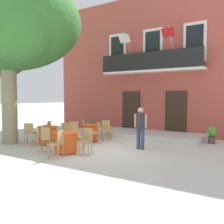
# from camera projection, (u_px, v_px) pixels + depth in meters

# --- Properties ---
(ground_plane) EXTENTS (120.00, 120.00, 0.00)m
(ground_plane) POSITION_uv_depth(u_px,v_px,m) (99.00, 150.00, 9.91)
(ground_plane) COLOR silver
(building_facade) EXTENTS (13.00, 5.09, 7.50)m
(building_facade) POSITION_uv_depth(u_px,v_px,m) (167.00, 68.00, 15.55)
(building_facade) COLOR #B24C42
(building_facade) RESTS_ON ground
(entrance_step_platform) EXTENTS (5.98, 2.34, 0.25)m
(entrance_step_platform) POSITION_uv_depth(u_px,v_px,m) (142.00, 134.00, 13.14)
(entrance_step_platform) COLOR silver
(entrance_step_platform) RESTS_ON ground
(plane_tree) EXTENTS (6.58, 5.78, 6.97)m
(plane_tree) POSITION_uv_depth(u_px,v_px,m) (7.00, 29.00, 11.13)
(plane_tree) COLOR gray
(plane_tree) RESTS_ON ground
(cafe_table_near_tree) EXTENTS (0.86, 0.86, 0.76)m
(cafe_table_near_tree) POSITION_uv_depth(u_px,v_px,m) (48.00, 135.00, 11.11)
(cafe_table_near_tree) COLOR #EA561E
(cafe_table_near_tree) RESTS_ON ground
(cafe_chair_near_tree_0) EXTENTS (0.54, 0.54, 0.91)m
(cafe_chair_near_tree_0) POSITION_uv_depth(u_px,v_px,m) (51.00, 130.00, 11.86)
(cafe_chair_near_tree_0) COLOR tan
(cafe_chair_near_tree_0) RESTS_ON ground
(cafe_chair_near_tree_1) EXTENTS (0.55, 0.55, 0.91)m
(cafe_chair_near_tree_1) POSITION_uv_depth(u_px,v_px,m) (29.00, 132.00, 11.04)
(cafe_chair_near_tree_1) COLOR tan
(cafe_chair_near_tree_1) RESTS_ON ground
(cafe_chair_near_tree_2) EXTENTS (0.54, 0.54, 0.91)m
(cafe_chair_near_tree_2) POSITION_uv_depth(u_px,v_px,m) (43.00, 134.00, 10.35)
(cafe_chair_near_tree_2) COLOR tan
(cafe_chair_near_tree_2) RESTS_ON ground
(cafe_chair_near_tree_3) EXTENTS (0.53, 0.53, 0.91)m
(cafe_chair_near_tree_3) POSITION_uv_depth(u_px,v_px,m) (65.00, 132.00, 11.07)
(cafe_chair_near_tree_3) COLOR tan
(cafe_chair_near_tree_3) RESTS_ON ground
(cafe_table_middle) EXTENTS (0.86, 0.86, 0.76)m
(cafe_table_middle) POSITION_uv_depth(u_px,v_px,m) (90.00, 132.00, 11.98)
(cafe_table_middle) COLOR #EA561E
(cafe_table_middle) RESTS_ON ground
(cafe_chair_middle_0) EXTENTS (0.56, 0.56, 0.91)m
(cafe_chair_middle_0) POSITION_uv_depth(u_px,v_px,m) (85.00, 127.00, 12.66)
(cafe_chair_middle_0) COLOR tan
(cafe_chair_middle_0) RESTS_ON ground
(cafe_chair_middle_1) EXTENTS (0.57, 0.57, 0.91)m
(cafe_chair_middle_1) POSITION_uv_depth(u_px,v_px,m) (74.00, 130.00, 11.75)
(cafe_chair_middle_1) COLOR tan
(cafe_chair_middle_1) RESTS_ON ground
(cafe_chair_middle_2) EXTENTS (0.56, 0.56, 0.91)m
(cafe_chair_middle_2) POSITION_uv_depth(u_px,v_px,m) (96.00, 131.00, 11.28)
(cafe_chair_middle_2) COLOR tan
(cafe_chair_middle_2) RESTS_ON ground
(cafe_chair_middle_3) EXTENTS (0.57, 0.57, 0.91)m
(cafe_chair_middle_3) POSITION_uv_depth(u_px,v_px,m) (106.00, 129.00, 12.20)
(cafe_chair_middle_3) COLOR tan
(cafe_chair_middle_3) RESTS_ON ground
(cafe_table_front) EXTENTS (0.86, 0.86, 0.76)m
(cafe_table_front) POSITION_uv_depth(u_px,v_px,m) (66.00, 142.00, 9.33)
(cafe_table_front) COLOR #EA561E
(cafe_table_front) RESTS_ON ground
(cafe_chair_front_0) EXTENTS (0.50, 0.50, 0.91)m
(cafe_chair_front_0) POSITION_uv_depth(u_px,v_px,m) (86.00, 139.00, 9.17)
(cafe_chair_front_0) COLOR tan
(cafe_chair_front_0) RESTS_ON ground
(cafe_chair_front_1) EXTENTS (0.45, 0.45, 0.91)m
(cafe_chair_front_1) POSITION_uv_depth(u_px,v_px,m) (76.00, 136.00, 10.03)
(cafe_chair_front_1) COLOR tan
(cafe_chair_front_1) RESTS_ON ground
(cafe_chair_front_2) EXTENTS (0.47, 0.47, 0.91)m
(cafe_chair_front_2) POSITION_uv_depth(u_px,v_px,m) (47.00, 138.00, 9.53)
(cafe_chair_front_2) COLOR tan
(cafe_chair_front_2) RESTS_ON ground
(cafe_chair_front_3) EXTENTS (0.50, 0.50, 0.91)m
(cafe_chair_front_3) POSITION_uv_depth(u_px,v_px,m) (58.00, 142.00, 8.58)
(cafe_chair_front_3) COLOR tan
(cafe_chair_front_3) RESTS_ON ground
(ground_planter_left) EXTENTS (0.35, 0.35, 0.70)m
(ground_planter_left) POSITION_uv_depth(u_px,v_px,m) (90.00, 125.00, 14.97)
(ground_planter_left) COLOR #995638
(ground_planter_left) RESTS_ON ground
(ground_planter_right) EXTENTS (0.39, 0.39, 0.76)m
(ground_planter_right) POSITION_uv_depth(u_px,v_px,m) (212.00, 134.00, 11.23)
(ground_planter_right) COLOR #47423D
(ground_planter_right) RESTS_ON ground
(pedestrian_near_entrance) EXTENTS (0.53, 0.35, 1.61)m
(pedestrian_near_entrance) POSITION_uv_depth(u_px,v_px,m) (141.00, 126.00, 9.99)
(pedestrian_near_entrance) COLOR #384260
(pedestrian_near_entrance) RESTS_ON ground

